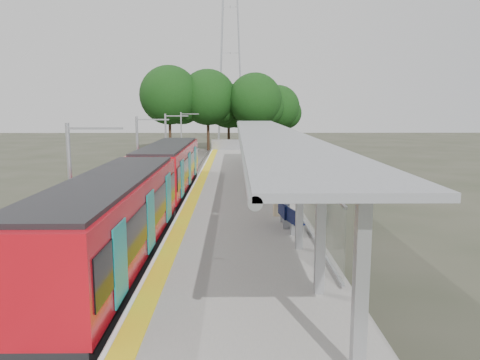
# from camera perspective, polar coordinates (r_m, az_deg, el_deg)

# --- Properties ---
(trackbed) EXTENTS (3.00, 70.00, 0.24)m
(trackbed) POSITION_cam_1_polar(r_m,az_deg,el_deg) (30.84, -8.54, -2.13)
(trackbed) COLOR #59544C
(trackbed) RESTS_ON ground
(platform) EXTENTS (6.00, 50.00, 1.00)m
(platform) POSITION_cam_1_polar(r_m,az_deg,el_deg) (30.47, -0.14, -1.44)
(platform) COLOR gray
(platform) RESTS_ON ground
(tactile_strip) EXTENTS (0.60, 50.00, 0.02)m
(tactile_strip) POSITION_cam_1_polar(r_m,az_deg,el_deg) (30.47, -4.94, -0.50)
(tactile_strip) COLOR yellow
(tactile_strip) RESTS_ON platform
(end_fence) EXTENTS (6.00, 0.10, 1.20)m
(end_fence) POSITION_cam_1_polar(r_m,az_deg,el_deg) (55.10, -0.37, 4.34)
(end_fence) COLOR #9EA0A5
(end_fence) RESTS_ON platform
(train) EXTENTS (2.74, 27.60, 3.62)m
(train) POSITION_cam_1_polar(r_m,az_deg,el_deg) (23.39, -11.07, -0.90)
(train) COLOR black
(train) RESTS_ON ground
(canopy) EXTENTS (3.27, 38.00, 3.66)m
(canopy) POSITION_cam_1_polar(r_m,az_deg,el_deg) (26.29, 3.45, 5.03)
(canopy) COLOR #9EA0A5
(canopy) RESTS_ON platform
(pylon) EXTENTS (8.00, 4.00, 38.00)m
(pylon) POSITION_cam_1_polar(r_m,az_deg,el_deg) (84.00, -1.19, 17.81)
(pylon) COLOR #9EA0A5
(pylon) RESTS_ON ground
(tree_cluster) EXTENTS (21.18, 11.97, 11.30)m
(tree_cluster) POSITION_cam_1_polar(r_m,az_deg,el_deg) (62.91, -2.40, 9.73)
(tree_cluster) COLOR #382316
(tree_cluster) RESTS_ON ground
(catenary_masts) EXTENTS (2.08, 48.16, 5.40)m
(catenary_masts) POSITION_cam_1_polar(r_m,az_deg,el_deg) (29.74, -12.20, 2.80)
(catenary_masts) COLOR #9EA0A5
(catenary_masts) RESTS_ON ground
(bench_near) EXTENTS (0.76, 1.48, 0.97)m
(bench_near) POSITION_cam_1_polar(r_m,az_deg,el_deg) (18.99, 6.30, -4.72)
(bench_near) COLOR #0D1643
(bench_near) RESTS_ON platform
(bench_mid) EXTENTS (0.56, 1.44, 0.96)m
(bench_mid) POSITION_cam_1_polar(r_m,az_deg,el_deg) (19.87, 5.40, -4.11)
(bench_mid) COLOR #0D1643
(bench_mid) RESTS_ON platform
(bench_far) EXTENTS (0.46, 1.49, 1.02)m
(bench_far) POSITION_cam_1_polar(r_m,az_deg,el_deg) (43.85, 2.58, 3.08)
(bench_far) COLOR #0D1643
(bench_far) RESTS_ON platform
(info_pillar_near) EXTENTS (0.38, 0.38, 1.68)m
(info_pillar_near) POSITION_cam_1_polar(r_m,az_deg,el_deg) (21.54, 4.54, -2.47)
(info_pillar_near) COLOR beige
(info_pillar_near) RESTS_ON platform
(info_pillar_far) EXTENTS (0.38, 0.38, 1.67)m
(info_pillar_far) POSITION_cam_1_polar(r_m,az_deg,el_deg) (31.52, 3.66, 1.14)
(info_pillar_far) COLOR beige
(info_pillar_far) RESTS_ON platform
(litter_bin) EXTENTS (0.46, 0.46, 0.93)m
(litter_bin) POSITION_cam_1_polar(r_m,az_deg,el_deg) (27.86, 4.64, -0.43)
(litter_bin) COLOR #9EA0A5
(litter_bin) RESTS_ON platform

